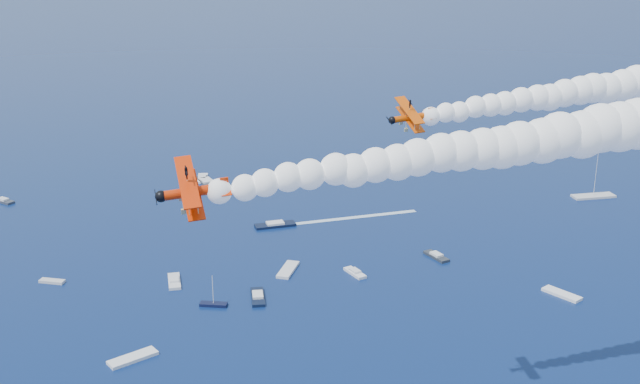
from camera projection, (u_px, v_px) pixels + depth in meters
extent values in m
cube|color=black|center=(275.00, 225.00, 231.23)|extent=(12.22, 5.47, 0.70)
cube|color=silver|center=(593.00, 196.00, 255.53)|extent=(14.00, 5.16, 0.70)
cube|color=white|center=(133.00, 358.00, 160.89)|extent=(10.29, 7.79, 0.70)
cube|color=silver|center=(52.00, 281.00, 195.13)|extent=(6.51, 4.05, 0.70)
cube|color=white|center=(202.00, 178.00, 273.15)|extent=(4.12, 10.32, 0.70)
cube|color=black|center=(214.00, 304.00, 183.36)|extent=(6.58, 3.56, 0.70)
cube|color=#292E37|center=(436.00, 256.00, 209.62)|extent=(5.37, 8.49, 0.70)
cube|color=white|center=(355.00, 273.00, 199.78)|extent=(4.87, 7.61, 0.70)
cube|color=#333744|center=(3.00, 201.00, 251.15)|extent=(7.91, 7.34, 0.70)
cube|color=silver|center=(288.00, 270.00, 201.60)|extent=(6.94, 10.60, 0.70)
cube|color=#2C333B|center=(207.00, 182.00, 269.49)|extent=(8.59, 14.28, 0.70)
cube|color=silver|center=(174.00, 281.00, 195.09)|extent=(3.40, 9.04, 0.70)
cube|color=black|center=(258.00, 297.00, 186.93)|extent=(3.22, 9.49, 0.70)
cube|color=white|center=(562.00, 294.00, 188.44)|extent=(7.60, 9.49, 0.70)
cube|color=white|center=(356.00, 217.00, 238.24)|extent=(37.88, 7.58, 0.04)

